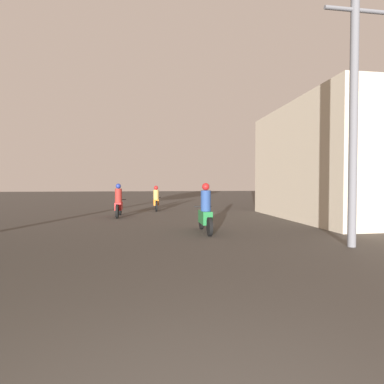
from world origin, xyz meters
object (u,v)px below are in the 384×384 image
at_px(motorcycle_red, 119,204).
at_px(motorcycle_orange, 156,200).
at_px(utility_pole_near, 354,113).
at_px(motorcycle_green, 205,213).
at_px(building_right_near, 338,162).

relative_size(motorcycle_red, motorcycle_orange, 1.00).
relative_size(motorcycle_red, utility_pole_near, 0.33).
relative_size(motorcycle_green, building_right_near, 0.25).
distance_m(motorcycle_red, motorcycle_orange, 3.68).
bearing_deg(motorcycle_green, motorcycle_red, 128.75).
height_order(motorcycle_green, motorcycle_red, motorcycle_green).
distance_m(motorcycle_green, motorcycle_red, 5.98).
distance_m(motorcycle_green, utility_pole_near, 4.96).
relative_size(building_right_near, utility_pole_near, 1.23).
relative_size(motorcycle_green, motorcycle_red, 0.95).
relative_size(motorcycle_orange, utility_pole_near, 0.33).
bearing_deg(motorcycle_green, utility_pole_near, -33.90).
distance_m(building_right_near, utility_pole_near, 6.58).
height_order(motorcycle_orange, building_right_near, building_right_near).
bearing_deg(motorcycle_green, building_right_near, 29.78).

